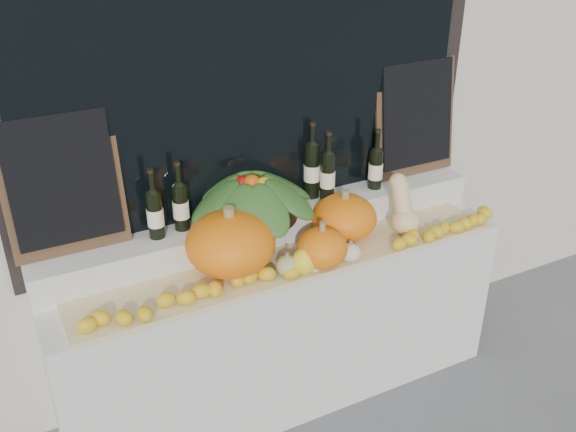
{
  "coord_description": "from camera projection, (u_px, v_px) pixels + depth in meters",
  "views": [
    {
      "loc": [
        -1.19,
        -0.87,
        2.51
      ],
      "look_at": [
        0.0,
        1.45,
        1.12
      ],
      "focal_mm": 40.0,
      "sensor_mm": 36.0,
      "label": 1
    }
  ],
  "objects": [
    {
      "name": "display_sill",
      "position": [
        281.0,
        325.0,
        3.33
      ],
      "size": [
        2.3,
        0.55,
        0.88
      ],
      "primitive_type": "cube",
      "color": "silver",
      "rests_on": "ground"
    },
    {
      "name": "rear_tier",
      "position": [
        268.0,
        225.0,
        3.2
      ],
      "size": [
        2.3,
        0.25,
        0.16
      ],
      "primitive_type": "cube",
      "color": "silver",
      "rests_on": "display_sill"
    },
    {
      "name": "straw_bedding",
      "position": [
        293.0,
        263.0,
        3.02
      ],
      "size": [
        2.1,
        0.32,
        0.02
      ],
      "primitive_type": "cube",
      "color": "tan",
      "rests_on": "display_sill"
    },
    {
      "name": "pumpkin_left",
      "position": [
        230.0,
        243.0,
        2.88
      ],
      "size": [
        0.43,
        0.43,
        0.28
      ],
      "primitive_type": "ellipsoid",
      "rotation": [
        0.0,
        0.0,
        -0.05
      ],
      "color": "orange",
      "rests_on": "straw_bedding"
    },
    {
      "name": "pumpkin_right",
      "position": [
        344.0,
        217.0,
        3.16
      ],
      "size": [
        0.32,
        0.32,
        0.22
      ],
      "primitive_type": "ellipsoid",
      "rotation": [
        0.0,
        0.0,
        0.0
      ],
      "color": "orange",
      "rests_on": "straw_bedding"
    },
    {
      "name": "pumpkin_center",
      "position": [
        322.0,
        248.0,
        2.93
      ],
      "size": [
        0.28,
        0.28,
        0.19
      ],
      "primitive_type": "ellipsoid",
      "rotation": [
        0.0,
        0.0,
        0.22
      ],
      "color": "orange",
      "rests_on": "straw_bedding"
    },
    {
      "name": "butternut_squash",
      "position": [
        403.0,
        209.0,
        3.21
      ],
      "size": [
        0.15,
        0.21,
        0.29
      ],
      "color": "#EAC789",
      "rests_on": "straw_bedding"
    },
    {
      "name": "decorative_gourds",
      "position": [
        317.0,
        259.0,
        2.93
      ],
      "size": [
        0.42,
        0.13,
        0.15
      ],
      "color": "#3E6E21",
      "rests_on": "straw_bedding"
    },
    {
      "name": "lemon_heap",
      "position": [
        304.0,
        266.0,
        2.91
      ],
      "size": [
        2.2,
        0.16,
        0.06
      ],
      "primitive_type": null,
      "color": "gold",
      "rests_on": "straw_bedding"
    },
    {
      "name": "produce_bowl",
      "position": [
        252.0,
        196.0,
        3.07
      ],
      "size": [
        0.67,
        0.67,
        0.23
      ],
      "color": "black",
      "rests_on": "rear_tier"
    },
    {
      "name": "wine_bottle_far_left",
      "position": [
        155.0,
        214.0,
        2.89
      ],
      "size": [
        0.08,
        0.08,
        0.34
      ],
      "color": "black",
      "rests_on": "rear_tier"
    },
    {
      "name": "wine_bottle_near_left",
      "position": [
        181.0,
        206.0,
        2.96
      ],
      "size": [
        0.08,
        0.08,
        0.34
      ],
      "color": "black",
      "rests_on": "rear_tier"
    },
    {
      "name": "wine_bottle_tall",
      "position": [
        312.0,
        170.0,
        3.25
      ],
      "size": [
        0.08,
        0.08,
        0.4
      ],
      "color": "black",
      "rests_on": "rear_tier"
    },
    {
      "name": "wine_bottle_near_right",
      "position": [
        328.0,
        176.0,
        3.22
      ],
      "size": [
        0.08,
        0.08,
        0.37
      ],
      "color": "black",
      "rests_on": "rear_tier"
    },
    {
      "name": "wine_bottle_far_right",
      "position": [
        376.0,
        168.0,
        3.36
      ],
      "size": [
        0.08,
        0.08,
        0.33
      ],
      "color": "black",
      "rests_on": "rear_tier"
    },
    {
      "name": "chalkboard_left",
      "position": [
        62.0,
        183.0,
        2.7
      ],
      "size": [
        0.5,
        0.11,
        0.62
      ],
      "rotation": [
        -0.13,
        0.0,
        0.0
      ],
      "color": "#4C331E",
      "rests_on": "rear_tier"
    },
    {
      "name": "chalkboard_right",
      "position": [
        416.0,
        117.0,
        3.43
      ],
      "size": [
        0.5,
        0.11,
        0.62
      ],
      "rotation": [
        -0.13,
        0.0,
        0.0
      ],
      "color": "#4C331E",
      "rests_on": "rear_tier"
    }
  ]
}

